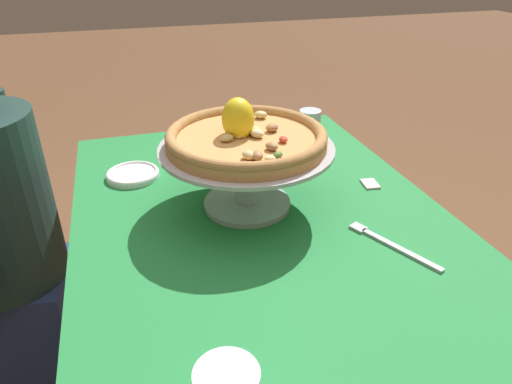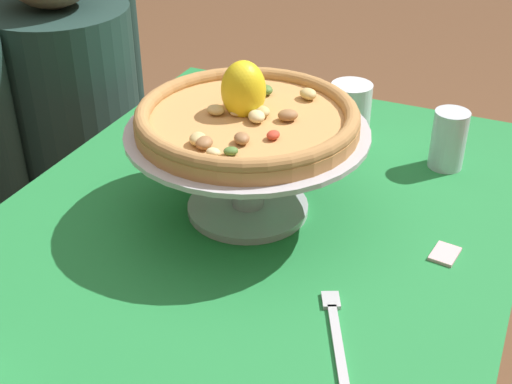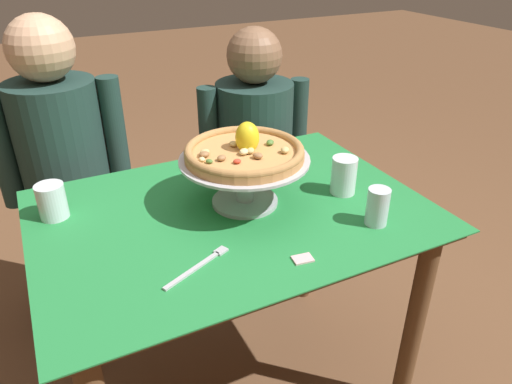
{
  "view_description": "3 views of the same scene",
  "coord_description": "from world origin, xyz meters",
  "px_view_note": "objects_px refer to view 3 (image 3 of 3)",
  "views": [
    {
      "loc": [
        -0.82,
        0.26,
        1.28
      ],
      "look_at": [
        0.0,
        0.01,
        0.81
      ],
      "focal_mm": 32.35,
      "sensor_mm": 36.0,
      "label": 1
    },
    {
      "loc": [
        -0.81,
        -0.38,
        1.37
      ],
      "look_at": [
        0.04,
        0.0,
        0.79
      ],
      "focal_mm": 48.97,
      "sensor_mm": 36.0,
      "label": 2
    },
    {
      "loc": [
        -0.47,
        -1.1,
        1.46
      ],
      "look_at": [
        0.08,
        -0.0,
        0.79
      ],
      "focal_mm": 33.41,
      "sensor_mm": 36.0,
      "label": 3
    }
  ],
  "objects_px": {
    "pizza": "(244,151)",
    "pizza_stand": "(245,173)",
    "water_glass_side_right": "(344,178)",
    "diner_left": "(70,189)",
    "dinner_fork": "(200,265)",
    "water_glass_back_left": "(52,203)",
    "sugar_packet": "(303,259)",
    "diner_right": "(255,163)",
    "side_plate": "(272,157)",
    "water_glass_front_right": "(377,209)"
  },
  "relations": [
    {
      "from": "pizza",
      "to": "pizza_stand",
      "type": "bearing_deg",
      "value": -138.77
    },
    {
      "from": "water_glass_side_right",
      "to": "diner_left",
      "type": "xyz_separation_m",
      "value": [
        -0.74,
        0.72,
        -0.21
      ]
    },
    {
      "from": "pizza_stand",
      "to": "dinner_fork",
      "type": "distance_m",
      "value": 0.34
    },
    {
      "from": "pizza_stand",
      "to": "dinner_fork",
      "type": "relative_size",
      "value": 1.92
    },
    {
      "from": "pizza",
      "to": "water_glass_back_left",
      "type": "height_order",
      "value": "pizza"
    },
    {
      "from": "sugar_packet",
      "to": "diner_right",
      "type": "bearing_deg",
      "value": 70.56
    },
    {
      "from": "pizza_stand",
      "to": "water_glass_back_left",
      "type": "bearing_deg",
      "value": 161.82
    },
    {
      "from": "pizza_stand",
      "to": "pizza",
      "type": "xyz_separation_m",
      "value": [
        0.0,
        0.0,
        0.07
      ]
    },
    {
      "from": "side_plate",
      "to": "sugar_packet",
      "type": "bearing_deg",
      "value": -110.73
    },
    {
      "from": "water_glass_side_right",
      "to": "dinner_fork",
      "type": "xyz_separation_m",
      "value": [
        -0.53,
        -0.15,
        -0.05
      ]
    },
    {
      "from": "water_glass_front_right",
      "to": "water_glass_side_right",
      "type": "bearing_deg",
      "value": 83.02
    },
    {
      "from": "diner_right",
      "to": "dinner_fork",
      "type": "bearing_deg",
      "value": -123.74
    },
    {
      "from": "diner_left",
      "to": "diner_right",
      "type": "bearing_deg",
      "value": -1.51
    },
    {
      "from": "dinner_fork",
      "to": "diner_left",
      "type": "distance_m",
      "value": 0.91
    },
    {
      "from": "water_glass_front_right",
      "to": "diner_left",
      "type": "xyz_separation_m",
      "value": [
        -0.72,
        0.91,
        -0.21
      ]
    },
    {
      "from": "water_glass_side_right",
      "to": "water_glass_back_left",
      "type": "relative_size",
      "value": 1.14
    },
    {
      "from": "water_glass_back_left",
      "to": "sugar_packet",
      "type": "xyz_separation_m",
      "value": [
        0.52,
        -0.49,
        -0.04
      ]
    },
    {
      "from": "water_glass_back_left",
      "to": "dinner_fork",
      "type": "bearing_deg",
      "value": -54.04
    },
    {
      "from": "diner_left",
      "to": "side_plate",
      "type": "bearing_deg",
      "value": -31.34
    },
    {
      "from": "sugar_packet",
      "to": "pizza",
      "type": "bearing_deg",
      "value": 91.27
    },
    {
      "from": "water_glass_side_right",
      "to": "diner_left",
      "type": "bearing_deg",
      "value": 135.95
    },
    {
      "from": "pizza_stand",
      "to": "side_plate",
      "type": "xyz_separation_m",
      "value": [
        0.22,
        0.24,
        -0.09
      ]
    },
    {
      "from": "water_glass_front_right",
      "to": "dinner_fork",
      "type": "xyz_separation_m",
      "value": [
        -0.5,
        0.04,
        -0.04
      ]
    },
    {
      "from": "water_glass_side_right",
      "to": "diner_left",
      "type": "height_order",
      "value": "diner_left"
    },
    {
      "from": "pizza",
      "to": "water_glass_side_right",
      "type": "height_order",
      "value": "pizza"
    },
    {
      "from": "water_glass_front_right",
      "to": "side_plate",
      "type": "xyz_separation_m",
      "value": [
        -0.06,
        0.5,
        -0.04
      ]
    },
    {
      "from": "pizza_stand",
      "to": "water_glass_side_right",
      "type": "distance_m",
      "value": 0.31
    },
    {
      "from": "side_plate",
      "to": "dinner_fork",
      "type": "relative_size",
      "value": 0.68
    },
    {
      "from": "side_plate",
      "to": "pizza",
      "type": "bearing_deg",
      "value": -132.36
    },
    {
      "from": "pizza_stand",
      "to": "diner_left",
      "type": "bearing_deg",
      "value": 124.54
    },
    {
      "from": "water_glass_back_left",
      "to": "sugar_packet",
      "type": "bearing_deg",
      "value": -42.87
    },
    {
      "from": "water_glass_front_right",
      "to": "diner_left",
      "type": "relative_size",
      "value": 0.09
    },
    {
      "from": "water_glass_side_right",
      "to": "water_glass_back_left",
      "type": "distance_m",
      "value": 0.85
    },
    {
      "from": "pizza_stand",
      "to": "diner_left",
      "type": "relative_size",
      "value": 0.3
    },
    {
      "from": "water_glass_side_right",
      "to": "water_glass_front_right",
      "type": "relative_size",
      "value": 1.08
    },
    {
      "from": "pizza",
      "to": "water_glass_back_left",
      "type": "distance_m",
      "value": 0.56
    },
    {
      "from": "water_glass_side_right",
      "to": "sugar_packet",
      "type": "height_order",
      "value": "water_glass_side_right"
    },
    {
      "from": "sugar_packet",
      "to": "diner_left",
      "type": "relative_size",
      "value": 0.04
    },
    {
      "from": "dinner_fork",
      "to": "diner_right",
      "type": "relative_size",
      "value": 0.17
    },
    {
      "from": "water_glass_front_right",
      "to": "sugar_packet",
      "type": "relative_size",
      "value": 2.15
    },
    {
      "from": "pizza_stand",
      "to": "side_plate",
      "type": "height_order",
      "value": "pizza_stand"
    },
    {
      "from": "water_glass_front_right",
      "to": "diner_left",
      "type": "height_order",
      "value": "diner_left"
    },
    {
      "from": "diner_left",
      "to": "pizza_stand",
      "type": "bearing_deg",
      "value": -55.46
    },
    {
      "from": "water_glass_back_left",
      "to": "water_glass_front_right",
      "type": "bearing_deg",
      "value": -28.69
    },
    {
      "from": "diner_left",
      "to": "diner_right",
      "type": "height_order",
      "value": "diner_left"
    },
    {
      "from": "diner_left",
      "to": "diner_right",
      "type": "xyz_separation_m",
      "value": [
        0.78,
        -0.02,
        -0.04
      ]
    },
    {
      "from": "pizza_stand",
      "to": "sugar_packet",
      "type": "xyz_separation_m",
      "value": [
        0.01,
        -0.32,
        -0.1
      ]
    },
    {
      "from": "pizza_stand",
      "to": "diner_right",
      "type": "height_order",
      "value": "diner_right"
    },
    {
      "from": "water_glass_side_right",
      "to": "water_glass_front_right",
      "type": "height_order",
      "value": "water_glass_side_right"
    },
    {
      "from": "pizza",
      "to": "diner_left",
      "type": "relative_size",
      "value": 0.28
    }
  ]
}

